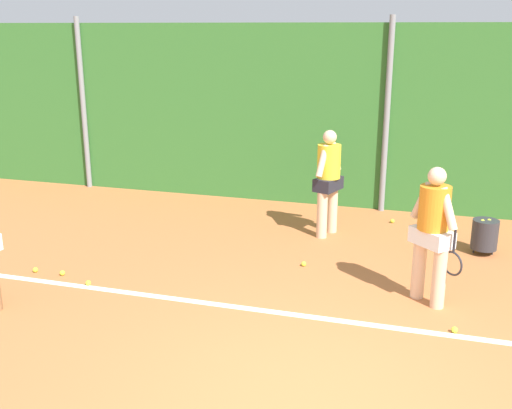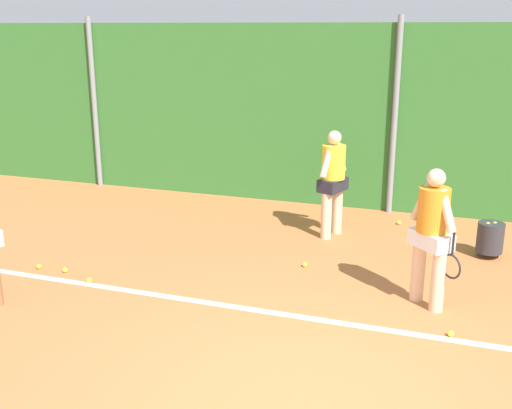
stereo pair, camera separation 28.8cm
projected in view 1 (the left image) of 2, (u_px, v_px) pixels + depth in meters
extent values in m
plane|color=#B76638|center=(346.00, 314.00, 6.77)|extent=(30.75, 30.75, 0.00)
cube|color=#33702D|center=(387.00, 119.00, 10.30)|extent=(19.99, 0.25, 3.15)
cylinder|color=gray|center=(83.00, 105.00, 11.69)|extent=(0.10, 0.10, 3.27)
cylinder|color=gray|center=(387.00, 117.00, 10.12)|extent=(0.10, 0.10, 3.27)
cube|color=white|center=(344.00, 321.00, 6.60)|extent=(14.61, 0.10, 0.01)
cylinder|color=beige|center=(419.00, 269.00, 7.10)|extent=(0.16, 0.16, 0.71)
cylinder|color=beige|center=(439.00, 278.00, 6.84)|extent=(0.16, 0.16, 0.71)
cube|color=white|center=(432.00, 237.00, 6.85)|extent=(0.53, 0.52, 0.19)
cylinder|color=orange|center=(434.00, 208.00, 6.75)|extent=(0.35, 0.35, 0.50)
sphere|color=beige|center=(437.00, 176.00, 6.65)|extent=(0.20, 0.20, 0.20)
cylinder|color=beige|center=(422.00, 200.00, 6.90)|extent=(0.24, 0.23, 0.48)
cylinder|color=beige|center=(448.00, 209.00, 6.58)|extent=(0.24, 0.23, 0.48)
cylinder|color=black|center=(455.00, 241.00, 6.63)|extent=(0.03, 0.03, 0.28)
torus|color=#26262B|center=(452.00, 263.00, 6.71)|extent=(0.22, 0.21, 0.28)
cylinder|color=beige|center=(332.00, 210.00, 9.38)|extent=(0.16, 0.16, 0.71)
cylinder|color=beige|center=(322.00, 215.00, 9.14)|extent=(0.16, 0.16, 0.71)
cube|color=#23232D|center=(328.00, 184.00, 9.13)|extent=(0.42, 0.54, 0.19)
cylinder|color=yellow|center=(329.00, 161.00, 9.03)|extent=(0.35, 0.35, 0.51)
sphere|color=beige|center=(330.00, 137.00, 8.93)|extent=(0.21, 0.21, 0.21)
cylinder|color=beige|center=(335.00, 157.00, 9.18)|extent=(0.16, 0.28, 0.48)
cylinder|color=beige|center=(322.00, 161.00, 8.87)|extent=(0.16, 0.28, 0.48)
cylinder|color=#2D2D33|center=(485.00, 234.00, 8.48)|extent=(0.36, 0.36, 0.42)
cylinder|color=#2D2D33|center=(492.00, 252.00, 8.52)|extent=(0.02, 0.02, 0.08)
cylinder|color=#2D2D33|center=(473.00, 250.00, 8.59)|extent=(0.02, 0.02, 0.08)
cylinder|color=#2D2D33|center=(482.00, 248.00, 8.67)|extent=(0.02, 0.02, 0.08)
sphere|color=#CCDB33|center=(489.00, 221.00, 8.44)|extent=(0.07, 0.07, 0.07)
sphere|color=#CCDB33|center=(482.00, 222.00, 8.42)|extent=(0.07, 0.07, 0.07)
sphere|color=#CCDB33|center=(62.00, 273.00, 7.81)|extent=(0.07, 0.07, 0.07)
sphere|color=#CCDB33|center=(35.00, 270.00, 7.91)|extent=(0.07, 0.07, 0.07)
sphere|color=#CCDB33|center=(442.00, 248.00, 8.67)|extent=(0.07, 0.07, 0.07)
sphere|color=#CCDB33|center=(88.00, 283.00, 7.51)|extent=(0.07, 0.07, 0.07)
sphere|color=#CCDB33|center=(392.00, 221.00, 9.90)|extent=(0.07, 0.07, 0.07)
sphere|color=#CCDB33|center=(454.00, 330.00, 6.35)|extent=(0.07, 0.07, 0.07)
sphere|color=#CCDB33|center=(304.00, 264.00, 8.11)|extent=(0.07, 0.07, 0.07)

